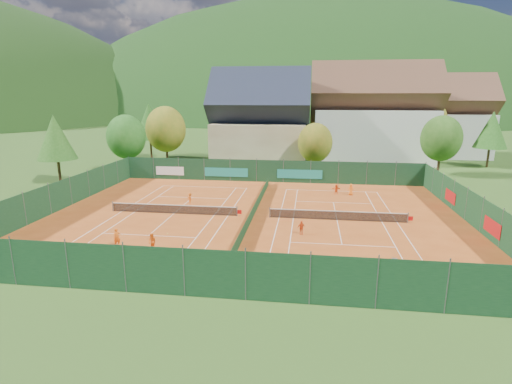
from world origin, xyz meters
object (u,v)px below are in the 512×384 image
object	(u,v)px
hotel_block_a	(373,119)
player_left_near	(117,237)
ball_hopper	(395,261)
player_right_far_a	(351,189)
hotel_block_b	(442,121)
player_right_far_b	(336,189)
chalet	(261,125)
player_right_near	(301,228)
player_left_mid	(152,242)
player_left_far	(190,198)

from	to	relation	value
hotel_block_a	player_left_near	bearing A→B (deg)	-119.43
ball_hopper	player_right_far_a	xyz separation A→B (m)	(-0.99, 20.44, 0.13)
hotel_block_b	player_right_far_b	world-z (taller)	hotel_block_b
chalet	player_right_near	distance (m)	35.76
ball_hopper	player_right_far_b	size ratio (longest dim) A/B	0.65
player_left_mid	player_left_near	bearing A→B (deg)	-165.55
hotel_block_a	player_left_mid	distance (m)	51.11
chalet	player_left_near	world-z (taller)	chalet
hotel_block_a	player_left_mid	size ratio (longest dim) A/B	16.33
hotel_block_a	player_right_far_a	size ratio (longest dim) A/B	15.74
hotel_block_a	hotel_block_b	xyz separation A→B (m)	(14.00, 8.00, -0.76)
player_left_mid	player_right_near	bearing A→B (deg)	45.23
player_right_far_a	ball_hopper	bearing A→B (deg)	89.80
ball_hopper	player_left_near	distance (m)	20.66
player_right_far_b	player_left_near	bearing A→B (deg)	34.92
ball_hopper	chalet	bearing A→B (deg)	109.35
player_left_mid	player_right_near	distance (m)	12.25
player_right_far_b	hotel_block_a	bearing A→B (deg)	-118.42
player_right_near	player_right_far_b	world-z (taller)	player_right_far_b
chalet	player_right_far_a	xyz separation A→B (m)	(13.20, -19.96, -5.94)
ball_hopper	player_left_near	xyz separation A→B (m)	(-20.62, 1.33, 0.18)
ball_hopper	player_left_mid	bearing A→B (deg)	176.80
player_right_far_b	hotel_block_b	bearing A→B (deg)	-134.68
hotel_block_a	player_left_mid	bearing A→B (deg)	-116.30
ball_hopper	player_left_mid	world-z (taller)	player_left_mid
hotel_block_a	hotel_block_b	world-z (taller)	hotel_block_a
hotel_block_a	player_right_far_b	distance (m)	27.66
hotel_block_a	ball_hopper	xyz separation A→B (m)	(-4.81, -46.41, -6.83)
chalet	player_left_near	xyz separation A→B (m)	(-6.43, -39.08, -5.88)
player_left_near	player_right_near	bearing A→B (deg)	-16.32
player_right_near	player_left_near	bearing A→B (deg)	172.05
player_left_near	player_left_mid	distance (m)	3.01
player_right_far_b	ball_hopper	bearing A→B (deg)	85.18
player_right_far_a	hotel_block_a	bearing A→B (deg)	-105.58
hotel_block_a	player_right_near	size ratio (longest dim) A/B	17.90
player_right_far_a	hotel_block_b	bearing A→B (deg)	-123.22
hotel_block_b	player_left_far	xyz separation A→B (m)	(-37.49, -40.07, -6.03)
hotel_block_b	ball_hopper	xyz separation A→B (m)	(-18.81, -54.41, -6.06)
player_left_mid	player_right_far_a	distance (m)	25.60
hotel_block_a	player_left_mid	xyz separation A→B (m)	(-22.44, -45.42, -6.72)
hotel_block_b	player_left_near	xyz separation A→B (m)	(-39.43, -53.08, -5.88)
player_left_mid	player_right_far_b	size ratio (longest dim) A/B	1.07
chalet	player_left_near	bearing A→B (deg)	-99.35
player_left_near	player_right_near	distance (m)	14.92
hotel_block_a	player_right_far_b	xyz separation A→B (m)	(-7.49, -25.76, -6.77)
hotel_block_b	ball_hopper	distance (m)	57.89
hotel_block_b	player_left_mid	bearing A→B (deg)	-124.30
ball_hopper	player_left_near	size ratio (longest dim) A/B	0.54
player_left_near	player_right_far_b	distance (m)	26.37
chalet	ball_hopper	xyz separation A→B (m)	(14.19, -40.41, -6.07)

